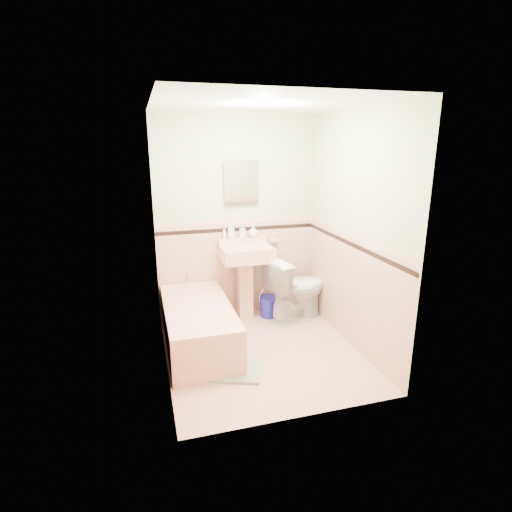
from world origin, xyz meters
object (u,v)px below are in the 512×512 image
object	(u,v)px
bucket	(269,307)
bathtub	(198,327)
soap_bottle_left	(231,229)
soap_bottle_mid	(243,231)
toilet	(297,288)
shoe	(231,362)
soap_bottle_right	(253,231)
medicine_cabinet	(241,182)
sink	(246,283)

from	to	relation	value
bucket	bathtub	bearing A→B (deg)	-151.91
soap_bottle_left	soap_bottle_mid	xyz separation A→B (m)	(0.15, 0.00, -0.04)
toilet	shoe	distance (m)	1.44
soap_bottle_mid	soap_bottle_right	distance (m)	0.14
soap_bottle_mid	medicine_cabinet	bearing A→B (deg)	99.74
bathtub	soap_bottle_right	xyz separation A→B (m)	(0.82, 0.71, 0.87)
toilet	bucket	bearing A→B (deg)	47.03
soap_bottle_mid	soap_bottle_right	size ratio (longest dim) A/B	1.08
soap_bottle_right	shoe	distance (m)	1.72
soap_bottle_right	shoe	xyz separation A→B (m)	(-0.59, -1.25, -1.04)
soap_bottle_left	shoe	xyz separation A→B (m)	(-0.30, -1.25, -1.08)
soap_bottle_right	toilet	world-z (taller)	soap_bottle_right
bathtub	soap_bottle_mid	distance (m)	1.32
shoe	soap_bottle_right	bearing A→B (deg)	40.50
medicine_cabinet	bucket	xyz separation A→B (m)	(0.30, -0.22, -1.57)
sink	soap_bottle_right	bearing A→B (deg)	51.66
bathtub	sink	xyz separation A→B (m)	(0.68, 0.53, 0.25)
sink	toilet	xyz separation A→B (m)	(0.61, -0.15, -0.07)
sink	soap_bottle_left	bearing A→B (deg)	128.07
bucket	soap_bottle_left	bearing A→B (deg)	157.34
sink	toilet	distance (m)	0.63
sink	medicine_cabinet	size ratio (longest dim) A/B	1.99
soap_bottle_mid	bucket	distance (m)	1.03
bathtub	soap_bottle_left	xyz separation A→B (m)	(0.54, 0.71, 0.91)
sink	soap_bottle_left	xyz separation A→B (m)	(-0.14, 0.18, 0.66)
sink	bucket	xyz separation A→B (m)	(0.30, -0.01, -0.34)
medicine_cabinet	soap_bottle_left	size ratio (longest dim) A/B	2.03
soap_bottle_mid	soap_bottle_right	world-z (taller)	soap_bottle_mid
medicine_cabinet	soap_bottle_left	xyz separation A→B (m)	(-0.14, -0.03, -0.56)
sink	bathtub	bearing A→B (deg)	-142.07
toilet	bucket	size ratio (longest dim) A/B	3.05
medicine_cabinet	soap_bottle_mid	world-z (taller)	medicine_cabinet
bathtub	shoe	xyz separation A→B (m)	(0.24, -0.54, -0.16)
sink	shoe	distance (m)	1.23
bucket	soap_bottle_right	bearing A→B (deg)	130.92
shoe	soap_bottle_mid	bearing A→B (deg)	45.87
bathtub	soap_bottle_mid	xyz separation A→B (m)	(0.69, 0.71, 0.88)
shoe	toilet	bearing A→B (deg)	16.68
bathtub	sink	bearing A→B (deg)	37.93
soap_bottle_mid	toilet	size ratio (longest dim) A/B	0.20
sink	soap_bottle_mid	distance (m)	0.65
soap_bottle_left	soap_bottle_right	world-z (taller)	soap_bottle_left
soap_bottle_mid	shoe	bearing A→B (deg)	-109.77
soap_bottle_left	soap_bottle_right	size ratio (longest dim) A/B	1.57
sink	shoe	size ratio (longest dim) A/B	5.80
toilet	soap_bottle_right	bearing A→B (deg)	37.09
soap_bottle_left	toilet	xyz separation A→B (m)	(0.75, -0.33, -0.73)
bucket	medicine_cabinet	bearing A→B (deg)	144.60
medicine_cabinet	soap_bottle_right	bearing A→B (deg)	-11.90
bathtub	medicine_cabinet	size ratio (longest dim) A/B	3.12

